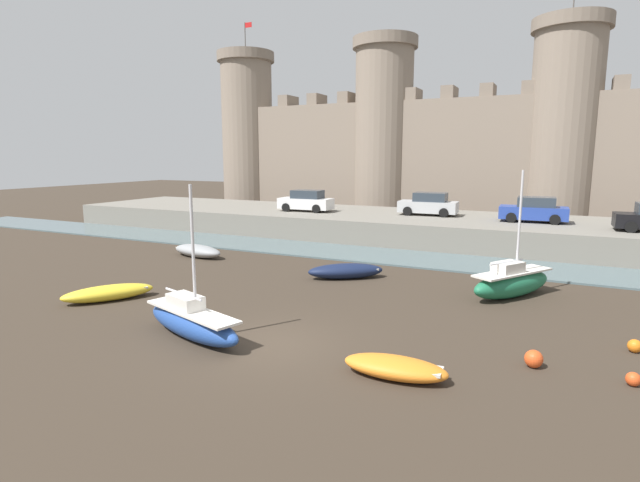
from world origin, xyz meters
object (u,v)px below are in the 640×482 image
(rowboat_midflat_right, at_px, (108,292))
(car_quay_centre_west, at_px, (429,204))
(sailboat_midflat_centre, at_px, (512,282))
(sailboat_near_channel_left, at_px, (192,321))
(rowboat_foreground_left, at_px, (395,367))
(mooring_buoy_off_centre, at_px, (635,346))
(car_quay_east, at_px, (306,201))
(rowboat_near_channel_right, at_px, (198,251))
(car_quay_west, at_px, (534,210))
(mooring_buoy_near_shore, at_px, (534,359))
(mooring_buoy_near_channel, at_px, (633,379))
(rowboat_foreground_right, at_px, (346,271))

(rowboat_midflat_right, xyz_separation_m, car_quay_centre_west, (8.03, 21.34, 2.11))
(sailboat_midflat_centre, xyz_separation_m, sailboat_near_channel_left, (-8.98, -9.67, -0.08))
(rowboat_foreground_left, bearing_deg, sailboat_near_channel_left, -179.83)
(mooring_buoy_off_centre, xyz_separation_m, car_quay_east, (-19.95, 16.78, 2.24))
(rowboat_midflat_right, height_order, rowboat_near_channel_right, rowboat_near_channel_right)
(rowboat_near_channel_right, distance_m, car_quay_east, 11.39)
(rowboat_midflat_right, height_order, car_quay_west, car_quay_west)
(mooring_buoy_near_shore, bearing_deg, car_quay_west, 93.27)
(rowboat_near_channel_right, height_order, mooring_buoy_off_centre, rowboat_near_channel_right)
(mooring_buoy_near_channel, height_order, car_quay_east, car_quay_east)
(rowboat_midflat_right, distance_m, mooring_buoy_near_shore, 16.19)
(rowboat_midflat_right, relative_size, car_quay_east, 0.86)
(mooring_buoy_near_shore, height_order, car_quay_west, car_quay_west)
(mooring_buoy_off_centre, bearing_deg, mooring_buoy_near_channel, -96.77)
(car_quay_west, bearing_deg, car_quay_east, -177.25)
(mooring_buoy_near_shore, bearing_deg, car_quay_centre_west, 111.35)
(car_quay_east, xyz_separation_m, car_quay_centre_west, (9.08, 1.55, 0.00))
(sailboat_near_channel_left, xyz_separation_m, mooring_buoy_off_centre, (12.94, 4.88, -0.36))
(mooring_buoy_off_centre, distance_m, car_quay_east, 26.16)
(rowboat_near_channel_right, xyz_separation_m, mooring_buoy_near_channel, (21.09, -8.31, -0.19))
(car_quay_east, height_order, car_quay_west, same)
(rowboat_foreground_left, height_order, mooring_buoy_near_shore, rowboat_foreground_left)
(rowboat_midflat_right, bearing_deg, sailboat_near_channel_left, -17.47)
(mooring_buoy_near_channel, xyz_separation_m, mooring_buoy_near_shore, (-2.40, 0.12, 0.07))
(mooring_buoy_near_channel, xyz_separation_m, car_quay_east, (-19.63, 19.42, 2.26))
(mooring_buoy_near_channel, height_order, mooring_buoy_near_shore, mooring_buoy_near_shore)
(mooring_buoy_near_channel, bearing_deg, mooring_buoy_off_centre, 83.23)
(rowboat_foreground_left, bearing_deg, rowboat_foreground_right, 119.85)
(mooring_buoy_off_centre, relative_size, car_quay_west, 0.10)
(mooring_buoy_near_channel, bearing_deg, rowboat_foreground_right, 146.78)
(mooring_buoy_off_centre, bearing_deg, rowboat_midflat_right, -170.95)
(mooring_buoy_near_shore, bearing_deg, sailboat_midflat_centre, 99.69)
(rowboat_midflat_right, height_order, car_quay_centre_west, car_quay_centre_west)
(sailboat_near_channel_left, bearing_deg, mooring_buoy_near_shore, 12.98)
(mooring_buoy_off_centre, distance_m, mooring_buoy_near_shore, 3.70)
(rowboat_foreground_left, xyz_separation_m, car_quay_east, (-13.91, 21.64, 2.14))
(mooring_buoy_near_shore, height_order, car_quay_centre_west, car_quay_centre_west)
(mooring_buoy_near_channel, relative_size, car_quay_west, 0.09)
(rowboat_midflat_right, bearing_deg, car_quay_centre_west, 69.38)
(mooring_buoy_near_channel, distance_m, car_quay_west, 20.63)
(mooring_buoy_off_centre, distance_m, car_quay_west, 18.11)
(rowboat_foreground_left, xyz_separation_m, sailboat_near_channel_left, (-6.91, -0.02, 0.26))
(rowboat_near_channel_right, bearing_deg, car_quay_east, 82.53)
(rowboat_foreground_right, distance_m, rowboat_midflat_right, 10.67)
(rowboat_foreground_right, distance_m, car_quay_east, 14.88)
(car_quay_west, bearing_deg, mooring_buoy_near_channel, -80.05)
(rowboat_midflat_right, relative_size, mooring_buoy_near_shore, 7.06)
(mooring_buoy_near_channel, height_order, mooring_buoy_off_centre, mooring_buoy_off_centre)
(rowboat_foreground_left, distance_m, mooring_buoy_near_shore, 4.06)
(mooring_buoy_near_channel, height_order, car_quay_centre_west, car_quay_centre_west)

